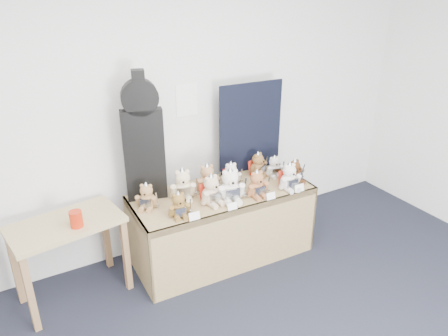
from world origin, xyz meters
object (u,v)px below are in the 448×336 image
red_cup (76,219)px  teddy_back_centre_right (231,175)px  display_table (226,209)px  teddy_front_left (212,191)px  guitar_case (143,139)px  teddy_front_right (257,185)px  teddy_back_centre_left (207,179)px  side_table (67,236)px  teddy_back_end (274,167)px  teddy_front_end (295,173)px  teddy_front_centre (230,187)px  teddy_back_right (258,165)px  teddy_back_far_left (147,197)px  teddy_back_left (183,185)px  teddy_front_far_left (179,206)px  teddy_front_far_right (289,178)px

red_cup → teddy_back_centre_right: 1.42m
display_table → teddy_back_centre_right: teddy_back_centre_right is taller
red_cup → teddy_front_left: (1.10, -0.15, 0.02)m
guitar_case → teddy_front_left: guitar_case is taller
teddy_front_right → teddy_back_centre_left: (-0.33, 0.31, 0.01)m
red_cup → side_table: bearing=122.6°
teddy_front_left → teddy_back_end: (0.78, 0.18, -0.03)m
teddy_front_right → teddy_front_end: size_ratio=1.05×
side_table → teddy_back_centre_left: size_ratio=3.17×
teddy_front_centre → teddy_back_end: 0.66m
teddy_back_right → teddy_back_far_left: (-1.16, -0.06, -0.01)m
teddy_back_far_left → teddy_back_centre_left: bearing=37.1°
red_cup → teddy_back_far_left: bearing=5.4°
teddy_front_centre → teddy_front_right: teddy_front_centre is taller
teddy_front_right → teddy_back_left: bearing=155.1°
teddy_back_centre_right → teddy_back_right: teddy_back_right is taller
teddy_back_left → teddy_back_right: (0.82, 0.06, -0.02)m
teddy_back_end → display_table: bearing=-161.0°
teddy_front_left → teddy_back_right: 0.70m
red_cup → teddy_front_far_left: bearing=-15.2°
teddy_back_end → teddy_back_centre_left: bearing=-174.8°
teddy_front_left → teddy_front_end: bearing=-11.3°
display_table → teddy_back_centre_right: (0.14, 0.15, 0.25)m
guitar_case → teddy_back_centre_right: (0.76, -0.15, -0.45)m
teddy_front_end → teddy_back_left: (-1.03, 0.24, 0.02)m
teddy_back_left → teddy_back_centre_right: bearing=20.4°
display_table → teddy_front_right: bearing=-31.8°
side_table → teddy_front_right: bearing=-20.6°
side_table → teddy_front_left: size_ratio=3.05×
teddy_front_right → teddy_back_end: 0.46m
teddy_front_left → teddy_front_centre: teddy_front_centre is taller
teddy_back_left → teddy_back_centre_left: bearing=22.9°
teddy_front_left → teddy_back_left: size_ratio=0.96×
teddy_front_right → teddy_front_far_right: (0.33, -0.03, 0.00)m
red_cup → teddy_front_centre: size_ratio=0.39×
display_table → teddy_front_left: bearing=-156.6°
red_cup → teddy_back_centre_left: bearing=3.8°
side_table → teddy_back_left: bearing=-11.5°
teddy_back_centre_left → teddy_back_centre_right: 0.25m
red_cup → teddy_back_left: bearing=3.6°
teddy_front_centre → teddy_back_centre_left: (-0.09, 0.26, -0.02)m
side_table → red_cup: red_cup is taller
teddy_front_far_right → teddy_front_far_left: bearing=-179.9°
teddy_front_far_right → teddy_back_left: teddy_back_left is taller
teddy_front_end → teddy_back_centre_left: teddy_back_centre_left is taller
teddy_front_left → teddy_back_right: teddy_front_left is taller
guitar_case → teddy_back_right: guitar_case is taller
teddy_front_far_left → teddy_front_end: 1.19m
teddy_back_centre_right → teddy_front_centre: bearing=-110.8°
display_table → teddy_front_far_right: bearing=-16.2°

